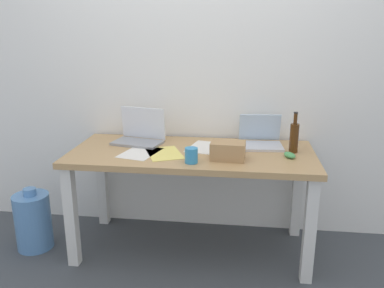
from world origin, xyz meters
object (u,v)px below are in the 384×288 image
desk (192,165)px  laptop_right (261,140)px  cardboard_box (228,151)px  computer_mouse (290,155)px  coffee_mug (191,155)px  water_cooler_jug (33,221)px  laptop_left (140,135)px  beer_bottle (294,137)px

desk → laptop_right: 0.52m
cardboard_box → computer_mouse: bearing=11.1°
desk → laptop_right: bearing=21.8°
laptop_right → coffee_mug: size_ratio=3.27×
laptop_right → water_cooler_jug: bearing=-168.7°
laptop_left → laptop_right: size_ratio=1.22×
computer_mouse → coffee_mug: (-0.61, -0.18, 0.03)m
laptop_right → coffee_mug: bearing=-135.8°
desk → water_cooler_jug: bearing=-173.3°
computer_mouse → coffee_mug: 0.64m
laptop_right → coffee_mug: laptop_right is taller
desk → laptop_left: laptop_left is taller
beer_bottle → computer_mouse: 0.15m
desk → water_cooler_jug: size_ratio=3.59×
laptop_right → cardboard_box: 0.39m
computer_mouse → cardboard_box: 0.40m
computer_mouse → laptop_right: bearing=100.4°
coffee_mug → computer_mouse: bearing=16.4°
coffee_mug → desk: bearing=96.3°
beer_bottle → laptop_right: bearing=149.8°
coffee_mug → water_cooler_jug: size_ratio=0.21×
computer_mouse → coffee_mug: size_ratio=1.05×
desk → computer_mouse: size_ratio=16.35×
computer_mouse → desk: bearing=149.2°
laptop_right → computer_mouse: size_ratio=3.10×
laptop_right → beer_bottle: (0.21, -0.12, 0.06)m
laptop_right → coffee_mug: (-0.43, -0.42, 0.00)m
desk → coffee_mug: 0.28m
coffee_mug → laptop_left: bearing=137.1°
laptop_right → computer_mouse: bearing=-54.2°
laptop_left → laptop_right: 0.86m
computer_mouse → cardboard_box: size_ratio=0.47×
desk → laptop_left: 0.46m
cardboard_box → coffee_mug: cardboard_box is taller
beer_bottle → cardboard_box: bearing=-155.2°
laptop_left → laptop_right: bearing=1.8°
desk → water_cooler_jug: (-1.13, -0.13, -0.42)m
computer_mouse → cardboard_box: cardboard_box is taller
laptop_left → coffee_mug: (0.43, -0.40, -0.01)m
laptop_left → computer_mouse: size_ratio=3.77×
laptop_right → cardboard_box: size_ratio=1.45×
desk → beer_bottle: size_ratio=5.99×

